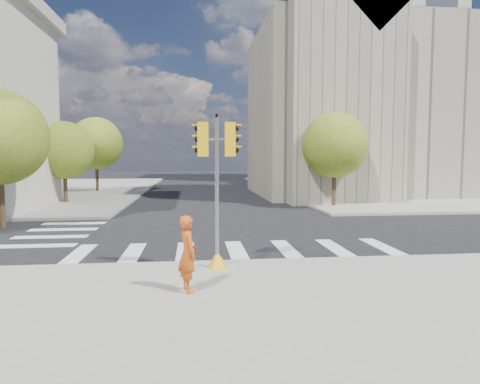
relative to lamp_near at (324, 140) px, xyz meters
name	(u,v)px	position (x,y,z in m)	size (l,w,h in m)	color
ground	(234,239)	(-8.00, -14.00, -4.58)	(160.00, 160.00, 0.00)	black
sidewalk_near	(304,378)	(-8.00, -25.00, -4.50)	(30.00, 14.00, 0.15)	gray
sidewalk_far_right	(399,187)	(12.00, 12.00, -4.50)	(28.00, 40.00, 0.15)	gray
sidewalk_far_left	(0,191)	(-28.00, 12.00, -4.50)	(28.00, 40.00, 0.15)	gray
civic_building	(391,111)	(7.59, 5.12, 2.68)	(26.00, 16.00, 19.39)	gray
office_tower	(361,73)	(14.00, 28.00, 10.42)	(20.00, 18.00, 30.00)	#9EA0A3
tree_lw_mid	(64,150)	(-18.50, 0.00, -0.82)	(4.00, 4.00, 5.77)	#382616
tree_lw_far	(96,143)	(-18.50, 10.00, -0.04)	(4.80, 4.80, 6.95)	#382616
tree_re_near	(335,145)	(-0.50, -4.00, -0.53)	(4.20, 4.20, 6.16)	#382616
tree_re_mid	(292,145)	(-0.50, 8.00, -0.23)	(4.60, 4.60, 6.66)	#382616
tree_re_far	(269,152)	(-0.50, 20.00, -0.71)	(4.00, 4.00, 5.88)	#382616
lamp_near	(324,140)	(0.00, 0.00, 0.00)	(0.35, 0.18, 8.11)	black
lamp_far	(284,145)	(0.00, 14.00, 0.00)	(0.35, 0.18, 8.11)	black
traffic_signal	(217,204)	(-8.94, -18.89, -2.59)	(1.08, 0.56, 4.36)	#E4A70C
photographer	(188,253)	(-9.74, -20.95, -3.53)	(0.66, 0.43, 1.81)	#C34D12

